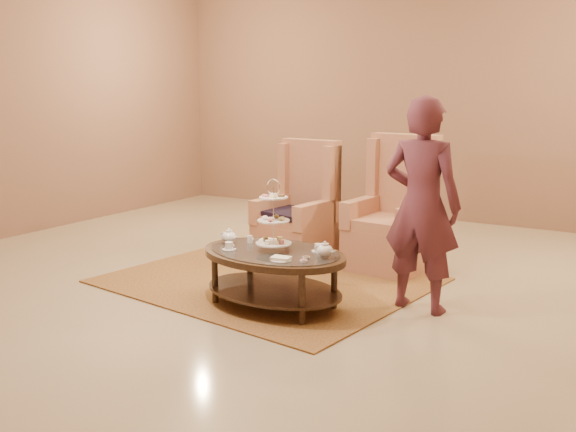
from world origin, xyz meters
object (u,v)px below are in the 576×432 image
Objects in this scene: tea_table at (274,261)px; armchair_left at (300,220)px; armchair_right at (394,224)px; person at (422,205)px.

tea_table is 1.08× the size of armchair_left.
armchair_right is 1.37m from person.
armchair_right is at bearing 81.52° from tea_table.
armchair_left is 0.94× the size of armchair_right.
armchair_left is at bearing 116.87° from tea_table.
person is (1.07, 0.56, 0.49)m from tea_table.
tea_table is 1.58m from armchair_left.
armchair_right is at bearing -57.02° from person.
person reaches higher than armchair_left.
armchair_left is at bearing -162.84° from armchair_right.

